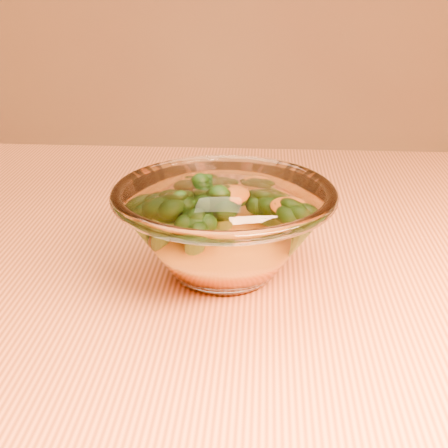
# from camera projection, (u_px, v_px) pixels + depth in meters

# --- Properties ---
(table) EXTENTS (1.20, 0.80, 0.75)m
(table) POSITION_uv_depth(u_px,v_px,m) (297.00, 375.00, 0.58)
(table) COLOR #CC713D
(table) RESTS_ON ground
(glass_bowl) EXTENTS (0.19, 0.19, 0.09)m
(glass_bowl) POSITION_uv_depth(u_px,v_px,m) (224.00, 228.00, 0.54)
(glass_bowl) COLOR white
(glass_bowl) RESTS_ON table
(cheese_sauce) EXTENTS (0.11, 0.11, 0.03)m
(cheese_sauce) POSITION_uv_depth(u_px,v_px,m) (224.00, 247.00, 0.55)
(cheese_sauce) COLOR orange
(cheese_sauce) RESTS_ON glass_bowl
(broccoli_heap) EXTENTS (0.14, 0.10, 0.06)m
(broccoli_heap) POSITION_uv_depth(u_px,v_px,m) (216.00, 215.00, 0.54)
(broccoli_heap) COLOR black
(broccoli_heap) RESTS_ON cheese_sauce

